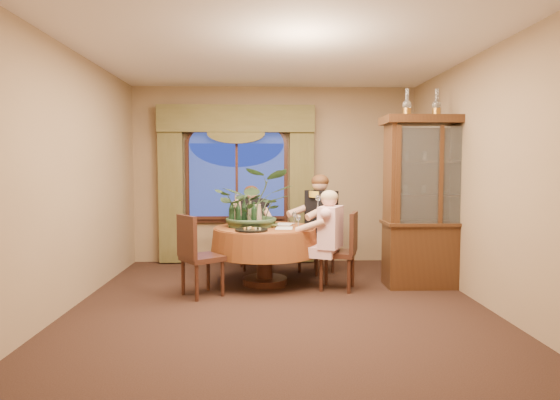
{
  "coord_description": "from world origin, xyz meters",
  "views": [
    {
      "loc": [
        -0.16,
        -5.03,
        1.52
      ],
      "look_at": [
        0.04,
        1.01,
        1.1
      ],
      "focal_mm": 30.0,
      "sensor_mm": 36.0,
      "label": 1
    }
  ],
  "objects_px": {
    "chair_front_left": "(202,256)",
    "wine_bottle_5": "(234,213)",
    "chair_back": "(254,237)",
    "wine_bottle_1": "(254,215)",
    "wine_bottle_2": "(244,213)",
    "oil_lamp_center": "(437,103)",
    "dining_table": "(265,255)",
    "oil_lamp_right": "(466,103)",
    "chair_right": "(337,251)",
    "centerpiece_plant": "(255,178)",
    "wine_bottle_0": "(231,215)",
    "person_pink": "(330,241)",
    "person_back": "(251,227)",
    "olive_bowl": "(271,225)",
    "china_cabinet": "(434,202)",
    "wine_bottle_4": "(250,214)",
    "oil_lamp_left": "(407,102)",
    "wine_bottle_3": "(238,214)",
    "chair_back_right": "(316,240)",
    "person_scarf": "(321,225)",
    "stoneware_vase": "(257,215)"
  },
  "relations": [
    {
      "from": "chair_right",
      "to": "dining_table",
      "type": "bearing_deg",
      "value": 90.0
    },
    {
      "from": "chair_front_left",
      "to": "china_cabinet",
      "type": "bearing_deg",
      "value": 60.65
    },
    {
      "from": "oil_lamp_left",
      "to": "chair_front_left",
      "type": "height_order",
      "value": "oil_lamp_left"
    },
    {
      "from": "oil_lamp_center",
      "to": "oil_lamp_right",
      "type": "xyz_separation_m",
      "value": [
        0.37,
        0.0,
        0.0
      ]
    },
    {
      "from": "oil_lamp_left",
      "to": "chair_front_left",
      "type": "xyz_separation_m",
      "value": [
        -2.52,
        -0.35,
        -1.85
      ]
    },
    {
      "from": "chair_back",
      "to": "wine_bottle_1",
      "type": "height_order",
      "value": "wine_bottle_1"
    },
    {
      "from": "china_cabinet",
      "to": "olive_bowl",
      "type": "distance_m",
      "value": 2.1
    },
    {
      "from": "oil_lamp_right",
      "to": "olive_bowl",
      "type": "xyz_separation_m",
      "value": [
        -2.44,
        0.17,
        -1.56
      ]
    },
    {
      "from": "chair_right",
      "to": "person_pink",
      "type": "xyz_separation_m",
      "value": [
        -0.1,
        -0.07,
        0.14
      ]
    },
    {
      "from": "wine_bottle_1",
      "to": "wine_bottle_5",
      "type": "distance_m",
      "value": 0.33
    },
    {
      "from": "chair_back",
      "to": "wine_bottle_1",
      "type": "bearing_deg",
      "value": 81.56
    },
    {
      "from": "chair_back",
      "to": "person_scarf",
      "type": "height_order",
      "value": "person_scarf"
    },
    {
      "from": "wine_bottle_1",
      "to": "wine_bottle_2",
      "type": "distance_m",
      "value": 0.26
    },
    {
      "from": "chair_back_right",
      "to": "wine_bottle_3",
      "type": "height_order",
      "value": "wine_bottle_3"
    },
    {
      "from": "chair_back",
      "to": "olive_bowl",
      "type": "bearing_deg",
      "value": 94.75
    },
    {
      "from": "person_scarf",
      "to": "wine_bottle_1",
      "type": "distance_m",
      "value": 1.08
    },
    {
      "from": "chair_front_left",
      "to": "person_back",
      "type": "distance_m",
      "value": 1.58
    },
    {
      "from": "chair_right",
      "to": "wine_bottle_4",
      "type": "relative_size",
      "value": 2.91
    },
    {
      "from": "china_cabinet",
      "to": "oil_lamp_left",
      "type": "bearing_deg",
      "value": 180.0
    },
    {
      "from": "oil_lamp_center",
      "to": "wine_bottle_4",
      "type": "bearing_deg",
      "value": 173.45
    },
    {
      "from": "olive_bowl",
      "to": "dining_table",
      "type": "bearing_deg",
      "value": 162.59
    },
    {
      "from": "person_scarf",
      "to": "stoneware_vase",
      "type": "relative_size",
      "value": 4.94
    },
    {
      "from": "person_back",
      "to": "wine_bottle_2",
      "type": "xyz_separation_m",
      "value": [
        -0.07,
        -0.77,
        0.29
      ]
    },
    {
      "from": "dining_table",
      "to": "person_back",
      "type": "height_order",
      "value": "person_back"
    },
    {
      "from": "wine_bottle_4",
      "to": "dining_table",
      "type": "bearing_deg",
      "value": -21.98
    },
    {
      "from": "chair_front_left",
      "to": "person_back",
      "type": "bearing_deg",
      "value": 123.96
    },
    {
      "from": "chair_back",
      "to": "oil_lamp_center",
      "type": "bearing_deg",
      "value": 144.37
    },
    {
      "from": "dining_table",
      "to": "wine_bottle_1",
      "type": "bearing_deg",
      "value": -160.41
    },
    {
      "from": "wine_bottle_5",
      "to": "centerpiece_plant",
      "type": "bearing_deg",
      "value": -9.44
    },
    {
      "from": "oil_lamp_left",
      "to": "dining_table",
      "type": "bearing_deg",
      "value": 173.8
    },
    {
      "from": "person_pink",
      "to": "olive_bowl",
      "type": "height_order",
      "value": "person_pink"
    },
    {
      "from": "chair_right",
      "to": "person_pink",
      "type": "relative_size",
      "value": 0.77
    },
    {
      "from": "chair_right",
      "to": "person_scarf",
      "type": "xyz_separation_m",
      "value": [
        -0.11,
        0.76,
        0.23
      ]
    },
    {
      "from": "chair_front_left",
      "to": "wine_bottle_0",
      "type": "xyz_separation_m",
      "value": [
        0.31,
        0.49,
        0.44
      ]
    },
    {
      "from": "wine_bottle_4",
      "to": "person_pink",
      "type": "bearing_deg",
      "value": -23.92
    },
    {
      "from": "person_scarf",
      "to": "wine_bottle_5",
      "type": "xyz_separation_m",
      "value": [
        -1.2,
        -0.33,
        0.2
      ]
    },
    {
      "from": "chair_back",
      "to": "wine_bottle_1",
      "type": "distance_m",
      "value": 1.07
    },
    {
      "from": "chair_back",
      "to": "chair_front_left",
      "type": "height_order",
      "value": "same"
    },
    {
      "from": "china_cabinet",
      "to": "wine_bottle_3",
      "type": "distance_m",
      "value": 2.51
    },
    {
      "from": "dining_table",
      "to": "wine_bottle_2",
      "type": "relative_size",
      "value": 4.26
    },
    {
      "from": "dining_table",
      "to": "wine_bottle_5",
      "type": "relative_size",
      "value": 4.26
    },
    {
      "from": "wine_bottle_1",
      "to": "wine_bottle_2",
      "type": "xyz_separation_m",
      "value": [
        -0.14,
        0.22,
        0.0
      ]
    },
    {
      "from": "wine_bottle_0",
      "to": "chair_right",
      "type": "bearing_deg",
      "value": -10.51
    },
    {
      "from": "oil_lamp_left",
      "to": "wine_bottle_3",
      "type": "bearing_deg",
      "value": 175.35
    },
    {
      "from": "dining_table",
      "to": "oil_lamp_right",
      "type": "bearing_deg",
      "value": -4.37
    },
    {
      "from": "person_pink",
      "to": "person_back",
      "type": "relative_size",
      "value": 0.99
    },
    {
      "from": "chair_right",
      "to": "chair_front_left",
      "type": "bearing_deg",
      "value": 116.56
    },
    {
      "from": "chair_front_left",
      "to": "wine_bottle_5",
      "type": "relative_size",
      "value": 2.91
    },
    {
      "from": "chair_front_left",
      "to": "wine_bottle_0",
      "type": "distance_m",
      "value": 0.72
    },
    {
      "from": "oil_lamp_center",
      "to": "oil_lamp_right",
      "type": "relative_size",
      "value": 1.0
    }
  ]
}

